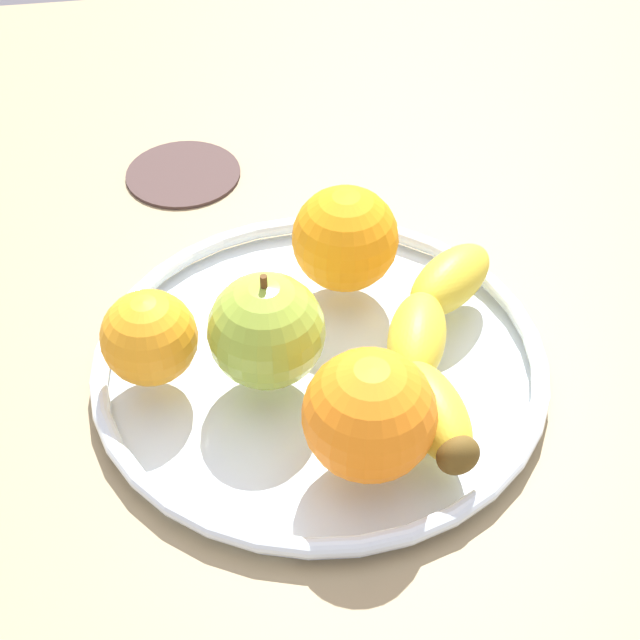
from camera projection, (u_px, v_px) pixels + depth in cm
name	position (u px, v px, depth cm)	size (l,w,h in cm)	color
ground_plane	(320.00, 392.00, 64.71)	(117.29, 117.29, 4.00)	#917E5A
fruit_bowl	(320.00, 362.00, 62.69)	(30.04, 30.04, 1.80)	silver
banana	(434.00, 344.00, 60.08)	(19.84, 10.71, 3.71)	gold
apple	(266.00, 331.00, 58.32)	(7.36, 7.36, 8.16)	#90AE36
orange_front_left	(149.00, 337.00, 58.85)	(6.09, 6.09, 6.09)	orange
orange_center	(345.00, 238.00, 64.83)	(7.36, 7.36, 7.36)	orange
orange_back_left	(369.00, 415.00, 53.20)	(7.71, 7.71, 7.71)	orange
ambient_coaster	(183.00, 172.00, 79.38)	(9.58, 9.58, 0.60)	#3F2D2A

